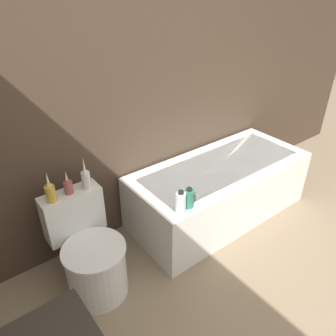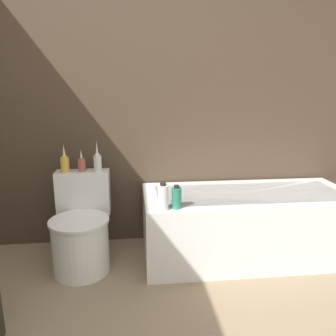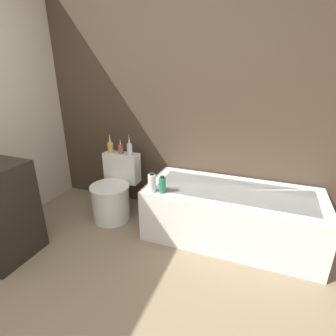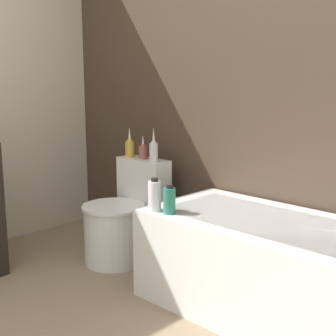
# 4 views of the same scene
# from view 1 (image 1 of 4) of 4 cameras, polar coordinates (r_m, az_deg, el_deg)

# --- Properties ---
(wall_back_tiled) EXTENTS (6.40, 0.06, 2.60)m
(wall_back_tiled) POSITION_cam_1_polar(r_m,az_deg,el_deg) (2.49, -8.87, 14.42)
(wall_back_tiled) COLOR #423326
(wall_back_tiled) RESTS_ON ground_plane
(bathtub) EXTENTS (1.67, 0.73, 0.53)m
(bathtub) POSITION_cam_1_polar(r_m,az_deg,el_deg) (3.06, 8.87, -3.73)
(bathtub) COLOR white
(bathtub) RESTS_ON ground
(toilet) EXTENTS (0.43, 0.59, 0.70)m
(toilet) POSITION_cam_1_polar(r_m,az_deg,el_deg) (2.43, -13.28, -14.64)
(toilet) COLOR white
(toilet) RESTS_ON ground
(vase_gold) EXTENTS (0.07, 0.07, 0.22)m
(vase_gold) POSITION_cam_1_polar(r_m,az_deg,el_deg) (2.25, -19.82, -3.89)
(vase_gold) COLOR gold
(vase_gold) RESTS_ON toilet
(vase_silver) EXTENTS (0.06, 0.06, 0.18)m
(vase_silver) POSITION_cam_1_polar(r_m,az_deg,el_deg) (2.30, -17.02, -2.97)
(vase_silver) COLOR #994C47
(vase_silver) RESTS_ON toilet
(vase_bronze) EXTENTS (0.06, 0.06, 0.24)m
(vase_bronze) POSITION_cam_1_polar(r_m,az_deg,el_deg) (2.31, -14.13, -1.69)
(vase_bronze) COLOR silver
(vase_bronze) RESTS_ON toilet
(shampoo_bottle_tall) EXTENTS (0.07, 0.07, 0.19)m
(shampoo_bottle_tall) POSITION_cam_1_polar(r_m,az_deg,el_deg) (2.28, 2.22, -6.16)
(shampoo_bottle_tall) COLOR silver
(shampoo_bottle_tall) RESTS_ON bathtub
(shampoo_bottle_short) EXTENTS (0.07, 0.07, 0.17)m
(shampoo_bottle_short) POSITION_cam_1_polar(r_m,az_deg,el_deg) (2.35, 3.67, -5.31)
(shampoo_bottle_short) COLOR #267259
(shampoo_bottle_short) RESTS_ON bathtub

